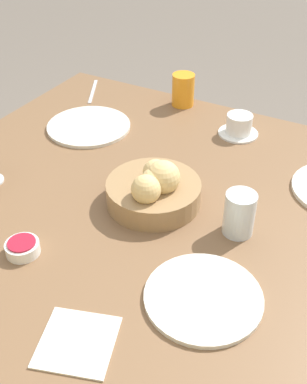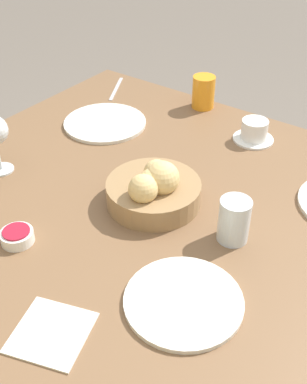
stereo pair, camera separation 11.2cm
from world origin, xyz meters
name	(u,v)px [view 2 (the right image)]	position (x,y,z in m)	size (l,w,h in m)	color
ground_plane	(171,380)	(0.00, 0.00, 0.00)	(10.00, 10.00, 0.00)	#6B6056
dining_table	(176,235)	(0.00, 0.00, 0.62)	(1.34, 1.08, 0.70)	brown
bread_basket	(154,189)	(0.06, 0.02, 0.75)	(0.22, 0.22, 0.12)	#99754C
plate_near_right	(105,123)	(0.40, -0.21, 0.71)	(0.25, 0.25, 0.01)	silver
plate_far_center	(184,301)	(-0.17, 0.23, 0.71)	(0.22, 0.22, 0.01)	silver
juice_glass	(203,92)	(0.23, -0.49, 0.75)	(0.07, 0.07, 0.10)	orange
water_tumbler	(234,220)	(-0.15, 0.01, 0.75)	(0.07, 0.07, 0.10)	silver
coffee_cup	(253,131)	(0.00, -0.39, 0.73)	(0.12, 0.12, 0.06)	white
jam_bowl_berry	(17,236)	(0.21, 0.29, 0.72)	(0.07, 0.07, 0.03)	white
knife_silver	(116,89)	(0.54, -0.43, 0.70)	(0.09, 0.17, 0.00)	#B7B7BC
napkin	(51,333)	(-0.02, 0.42, 0.70)	(0.16, 0.16, 0.00)	silver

